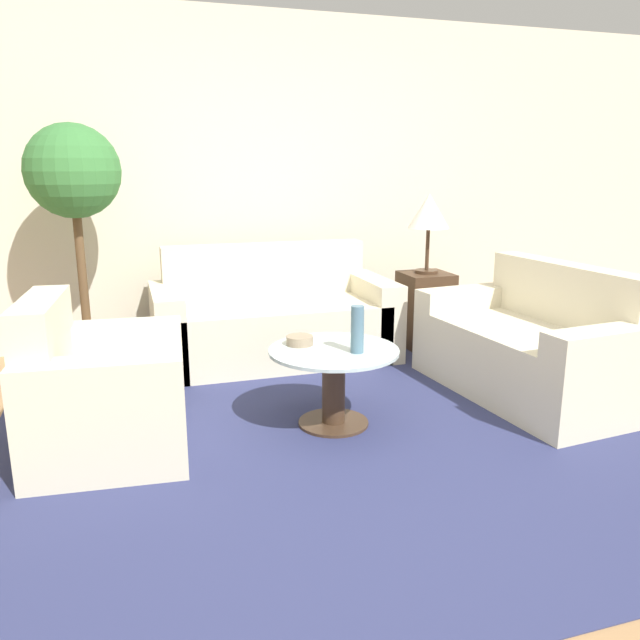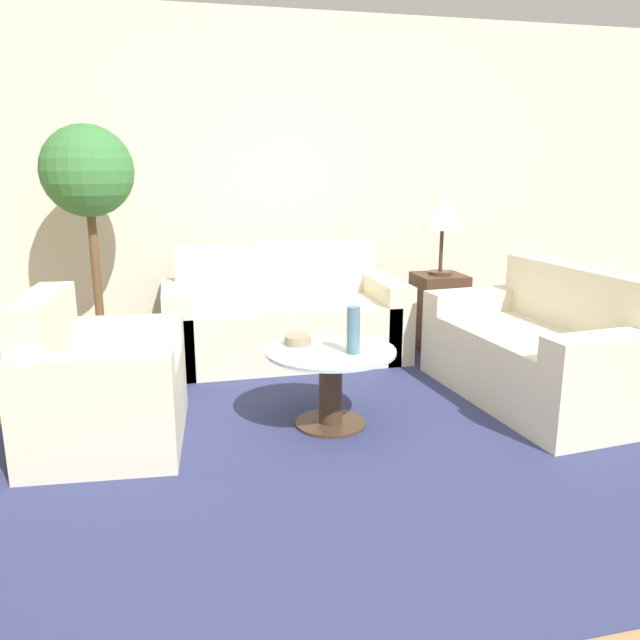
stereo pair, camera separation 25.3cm
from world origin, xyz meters
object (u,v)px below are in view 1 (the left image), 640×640
object	(u,v)px
sofa_main	(273,321)
table_lamp	(429,213)
vase	(357,329)
loveseat	(534,351)
coffee_table	(334,376)
armchair	(98,398)
bowl	(300,340)
potted_plant	(75,198)

from	to	relation	value
sofa_main	table_lamp	size ratio (longest dim) A/B	2.85
vase	sofa_main	bearing A→B (deg)	94.87
loveseat	coffee_table	xyz separation A→B (m)	(-1.38, -0.10, 0.01)
sofa_main	coffee_table	size ratio (longest dim) A/B	2.44
sofa_main	coffee_table	world-z (taller)	sofa_main
armchair	sofa_main	bearing A→B (deg)	-38.88
table_lamp	bowl	distance (m)	1.89
sofa_main	loveseat	distance (m)	1.88
table_lamp	loveseat	bearing A→B (deg)	-82.06
potted_plant	table_lamp	bearing A→B (deg)	-2.59
sofa_main	loveseat	size ratio (longest dim) A/B	1.17
armchair	bowl	world-z (taller)	armchair
potted_plant	loveseat	bearing A→B (deg)	-25.63
bowl	potted_plant	bearing A→B (deg)	133.03
vase	potted_plant	bearing A→B (deg)	133.71
armchair	bowl	size ratio (longest dim) A/B	6.33
armchair	table_lamp	world-z (taller)	table_lamp
table_lamp	armchair	bearing A→B (deg)	-153.53
armchair	loveseat	distance (m)	2.62
coffee_table	potted_plant	xyz separation A→B (m)	(-1.34, 1.41, 0.93)
potted_plant	coffee_table	bearing A→B (deg)	-46.40
table_lamp	sofa_main	bearing A→B (deg)	177.38
loveseat	bowl	distance (m)	1.55
armchair	potted_plant	size ratio (longest dim) A/B	0.56
armchair	loveseat	xyz separation A→B (m)	(2.62, 0.03, -0.00)
sofa_main	loveseat	xyz separation A→B (m)	(1.41, -1.25, -0.00)
table_lamp	bowl	xyz separation A→B (m)	(-1.37, -1.16, -0.59)
potted_plant	vase	size ratio (longest dim) A/B	6.61
vase	armchair	bearing A→B (deg)	172.87
armchair	vase	xyz separation A→B (m)	(1.34, -0.17, 0.29)
bowl	sofa_main	bearing A→B (deg)	83.86
coffee_table	table_lamp	distance (m)	1.94
potted_plant	armchair	bearing A→B (deg)	-85.70
sofa_main	bowl	size ratio (longest dim) A/B	11.66
table_lamp	vase	xyz separation A→B (m)	(-1.12, -1.39, -0.49)
table_lamp	coffee_table	bearing A→B (deg)	-133.25
potted_plant	bowl	bearing A→B (deg)	-46.97
armchair	potted_plant	bearing A→B (deg)	8.95
table_lamp	potted_plant	world-z (taller)	potted_plant
coffee_table	vase	bearing A→B (deg)	-44.76
coffee_table	bowl	size ratio (longest dim) A/B	4.78
coffee_table	vase	world-z (taller)	vase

